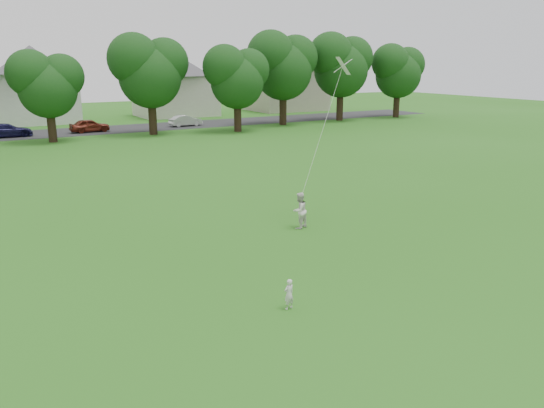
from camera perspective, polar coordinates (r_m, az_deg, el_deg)
ground at (r=15.07m, az=1.24°, el=-10.60°), size 160.00×160.00×0.00m
street at (r=54.45m, az=-22.57°, el=7.05°), size 90.00×7.00×0.01m
toddler at (r=14.57m, az=1.83°, el=-9.66°), size 0.35×0.26×0.87m
older_boy at (r=21.32m, az=2.97°, el=-0.70°), size 0.87×0.77×1.48m
kite at (r=21.38m, az=5.32°, el=7.45°), size 1.45×0.97×5.85m
tree_row at (r=48.97m, az=-19.85°, el=13.92°), size 82.01×8.68×10.42m
house_row at (r=64.24m, az=-22.61°, el=12.70°), size 76.84×13.96×10.61m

